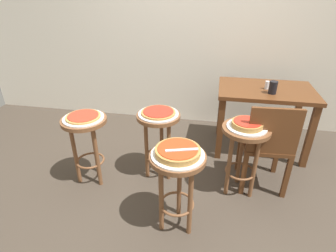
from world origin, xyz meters
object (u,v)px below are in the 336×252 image
Objects in this scene: serving_plate_foreground at (178,155)px; dining_table at (265,99)px; stool_leftside at (244,145)px; pizza_leftside at (247,124)px; pizza_foreground at (178,151)px; wooden_chair at (267,144)px; serving_plate_leftside at (247,127)px; pizza_middle at (83,116)px; serving_plate_rear at (158,114)px; stool_foreground at (177,175)px; serving_plate_middle at (83,118)px; stool_rear at (159,131)px; cup_near_edge at (273,87)px; stool_middle at (86,135)px; pizza_server_knife at (182,150)px; pizza_rear at (158,112)px; condiment_shaker at (267,85)px.

dining_table is (0.73, 1.28, -0.06)m from serving_plate_foreground.
pizza_leftside reaches higher than stool_leftside.
pizza_foreground is at bearing 0.00° from serving_plate_foreground.
serving_plate_foreground is at bearing -139.48° from wooden_chair.
serving_plate_leftside reaches higher than stool_leftside.
pizza_middle is 0.65m from serving_plate_rear.
stool_foreground is 0.20m from pizza_foreground.
stool_rear is (0.62, 0.20, -0.17)m from serving_plate_middle.
pizza_middle is 2.37× the size of cup_near_edge.
serving_plate_rear reaches higher than stool_middle.
wooden_chair is at bearing 40.52° from serving_plate_foreground.
pizza_server_knife is at bearing -24.87° from serving_plate_middle.
dining_table is (0.73, 1.28, 0.12)m from stool_foreground.
pizza_rear is (0.62, 0.20, -0.00)m from pizza_middle.
stool_leftside is at bearing -8.24° from stool_rear.
pizza_rear is at bearing 18.27° from serving_plate_middle.
pizza_foreground is 0.70m from serving_plate_leftside.
serving_plate_leftside is 0.38× the size of wooden_chair.
cup_near_edge is (0.76, 1.14, 0.30)m from stool_foreground.
stool_leftside is (0.49, 0.50, 0.00)m from stool_foreground.
serving_plate_foreground is (-0.00, 0.00, 0.17)m from stool_foreground.
serving_plate_middle is 1.38m from serving_plate_leftside.
serving_plate_leftside is at bearing 3.91° from pizza_middle.
serving_plate_foreground is 1.38m from cup_near_edge.
stool_middle is 0.67× the size of dining_table.
wooden_chair is (0.69, 0.59, -0.22)m from pizza_foreground.
cup_near_edge reaches higher than condiment_shaker.
cup_near_edge reaches higher than pizza_server_knife.
serving_plate_foreground reaches higher than stool_foreground.
serving_plate_middle is 0.41× the size of wooden_chair.
stool_leftside is 7.81× the size of condiment_shaker.
stool_foreground is at bearing -66.14° from pizza_rear.
stool_rear is 1.20m from cup_near_edge.
wooden_chair is at bearing -1.02° from serving_plate_rear.
stool_middle is at bearing -155.92° from cup_near_edge.
serving_plate_middle is 0.54× the size of stool_leftside.
pizza_foreground is (-0.00, 0.00, 0.20)m from stool_foreground.
stool_rear is (-0.76, 0.11, 0.00)m from stool_leftside.
stool_foreground is at bearing -24.55° from stool_middle.
pizza_rear is 1.39× the size of pizza_server_knife.
serving_plate_foreground is 2.94× the size of cup_near_edge.
pizza_foreground is 1.05× the size of pizza_middle.
pizza_server_knife reaches higher than pizza_middle.
pizza_middle is 0.68m from stool_rear.
serving_plate_foreground is at bearing -119.85° from condiment_shaker.
stool_rear is (-0.27, 0.61, -0.20)m from pizza_foreground.
wooden_chair is (1.58, 0.19, -0.02)m from stool_middle.
stool_rear is 0.67× the size of dining_table.
serving_plate_rear is at bearing -152.68° from cup_near_edge.
condiment_shaker is (0.99, 0.66, 0.09)m from pizza_rear.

